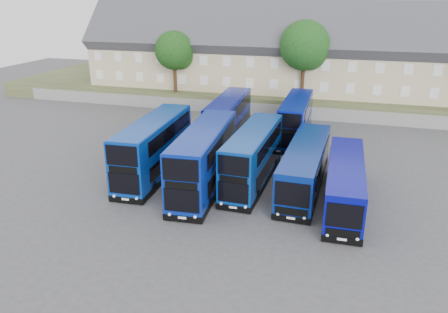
% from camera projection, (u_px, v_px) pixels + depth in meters
% --- Properties ---
extents(ground, '(120.00, 120.00, 0.00)m').
position_uv_depth(ground, '(226.00, 204.00, 30.61)').
color(ground, '#45454A').
rests_on(ground, ground).
extents(retaining_wall, '(70.00, 0.40, 1.50)m').
position_uv_depth(retaining_wall, '(282.00, 111.00, 51.91)').
color(retaining_wall, slate).
rests_on(retaining_wall, ground).
extents(earth_bank, '(80.00, 20.00, 2.00)m').
position_uv_depth(earth_bank, '(294.00, 92.00, 60.81)').
color(earth_bank, '#434B2A').
rests_on(earth_bank, ground).
extents(terrace_row, '(54.00, 10.40, 11.20)m').
position_uv_depth(terrace_row, '(292.00, 55.00, 55.26)').
color(terrace_row, tan).
rests_on(terrace_row, earth_bank).
extents(dd_front_left, '(3.18, 11.46, 4.51)m').
position_uv_depth(dd_front_left, '(154.00, 149.00, 34.93)').
color(dd_front_left, '#083294').
rests_on(dd_front_left, ground).
extents(dd_front_mid, '(3.50, 11.69, 4.58)m').
position_uv_depth(dd_front_mid, '(204.00, 160.00, 32.51)').
color(dd_front_mid, '#072291').
rests_on(dd_front_mid, ground).
extents(dd_front_right, '(2.67, 10.66, 4.21)m').
position_uv_depth(dd_front_right, '(253.00, 158.00, 33.39)').
color(dd_front_right, navy).
rests_on(dd_front_right, ground).
extents(dd_rear_left, '(2.96, 10.90, 4.29)m').
position_uv_depth(dd_rear_left, '(228.00, 120.00, 43.24)').
color(dd_rear_left, '#071282').
rests_on(dd_rear_left, ground).
extents(dd_rear_right, '(2.53, 10.44, 4.13)m').
position_uv_depth(dd_rear_right, '(296.00, 120.00, 43.58)').
color(dd_rear_right, '#0818A0').
rests_on(dd_rear_right, ground).
extents(coach_east_a, '(2.81, 12.16, 3.31)m').
position_uv_depth(coach_east_a, '(305.00, 167.00, 32.82)').
color(coach_east_a, navy).
rests_on(coach_east_a, ground).
extents(coach_east_b, '(2.66, 11.41, 3.10)m').
position_uv_depth(coach_east_b, '(345.00, 184.00, 30.17)').
color(coach_east_b, '#070A8D').
rests_on(coach_east_b, ground).
extents(tree_west, '(4.80, 4.80, 7.65)m').
position_uv_depth(tree_west, '(176.00, 52.00, 54.36)').
color(tree_west, '#382314').
rests_on(tree_west, earth_bank).
extents(tree_mid, '(5.76, 5.76, 9.18)m').
position_uv_depth(tree_mid, '(306.00, 47.00, 50.22)').
color(tree_mid, '#382314').
rests_on(tree_mid, earth_bank).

